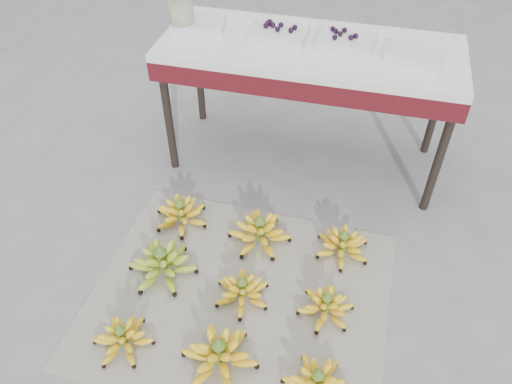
% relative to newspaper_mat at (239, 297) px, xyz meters
% --- Properties ---
extents(ground, '(60.00, 60.00, 0.00)m').
position_rel_newspaper_mat_xyz_m(ground, '(0.04, -0.02, -0.00)').
color(ground, slate).
rests_on(ground, ground).
extents(newspaper_mat, '(1.27, 1.07, 0.01)m').
position_rel_newspaper_mat_xyz_m(newspaper_mat, '(0.00, 0.00, 0.00)').
color(newspaper_mat, silver).
rests_on(newspaper_mat, ground).
extents(bunch_front_left, '(0.26, 0.26, 0.14)m').
position_rel_newspaper_mat_xyz_m(bunch_front_left, '(-0.38, -0.33, 0.05)').
color(bunch_front_left, yellow).
rests_on(bunch_front_left, newspaper_mat).
extents(bunch_front_center, '(0.30, 0.30, 0.18)m').
position_rel_newspaper_mat_xyz_m(bunch_front_center, '(0.01, -0.31, 0.06)').
color(bunch_front_center, yellow).
rests_on(bunch_front_center, newspaper_mat).
extents(bunch_front_right, '(0.31, 0.31, 0.15)m').
position_rel_newspaper_mat_xyz_m(bunch_front_right, '(0.38, -0.33, 0.06)').
color(bunch_front_right, yellow).
rests_on(bunch_front_right, newspaper_mat).
extents(bunch_mid_left, '(0.32, 0.32, 0.18)m').
position_rel_newspaper_mat_xyz_m(bunch_mid_left, '(-0.36, 0.04, 0.07)').
color(bunch_mid_left, '#669B22').
rests_on(bunch_mid_left, newspaper_mat).
extents(bunch_mid_center, '(0.31, 0.31, 0.15)m').
position_rel_newspaper_mat_xyz_m(bunch_mid_center, '(0.01, -0.00, 0.05)').
color(bunch_mid_center, yellow).
rests_on(bunch_mid_center, newspaper_mat).
extents(bunch_mid_right, '(0.26, 0.26, 0.14)m').
position_rel_newspaper_mat_xyz_m(bunch_mid_right, '(0.37, 0.01, 0.05)').
color(bunch_mid_right, yellow).
rests_on(bunch_mid_right, newspaper_mat).
extents(bunch_back_left, '(0.33, 0.33, 0.16)m').
position_rel_newspaper_mat_xyz_m(bunch_back_left, '(-0.39, 0.36, 0.06)').
color(bunch_back_left, yellow).
rests_on(bunch_back_left, newspaper_mat).
extents(bunch_back_center, '(0.34, 0.34, 0.18)m').
position_rel_newspaper_mat_xyz_m(bunch_back_center, '(0.01, 0.33, 0.06)').
color(bunch_back_center, yellow).
rests_on(bunch_back_center, newspaper_mat).
extents(bunch_back_right, '(0.32, 0.32, 0.15)m').
position_rel_newspaper_mat_xyz_m(bunch_back_right, '(0.39, 0.35, 0.06)').
color(bunch_back_right, yellow).
rests_on(bunch_back_right, newspaper_mat).
extents(vendor_table, '(1.44, 0.58, 0.69)m').
position_rel_newspaper_mat_xyz_m(vendor_table, '(0.09, 1.00, 0.61)').
color(vendor_table, black).
rests_on(vendor_table, ground).
extents(tray_far_left, '(0.29, 0.23, 0.04)m').
position_rel_newspaper_mat_xyz_m(tray_far_left, '(-0.48, 1.02, 0.71)').
color(tray_far_left, silver).
rests_on(tray_far_left, vendor_table).
extents(tray_left, '(0.28, 0.21, 0.07)m').
position_rel_newspaper_mat_xyz_m(tray_left, '(-0.07, 1.02, 0.71)').
color(tray_left, silver).
rests_on(tray_left, vendor_table).
extents(tray_right, '(0.27, 0.21, 0.07)m').
position_rel_newspaper_mat_xyz_m(tray_right, '(0.25, 1.03, 0.71)').
color(tray_right, silver).
rests_on(tray_right, vendor_table).
extents(tray_far_right, '(0.27, 0.21, 0.04)m').
position_rel_newspaper_mat_xyz_m(tray_far_right, '(0.56, 0.97, 0.71)').
color(tray_far_right, silver).
rests_on(tray_far_right, vendor_table).
extents(glass_jar, '(0.16, 0.16, 0.15)m').
position_rel_newspaper_mat_xyz_m(glass_jar, '(-0.55, 0.99, 0.76)').
color(glass_jar, beige).
rests_on(glass_jar, vendor_table).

